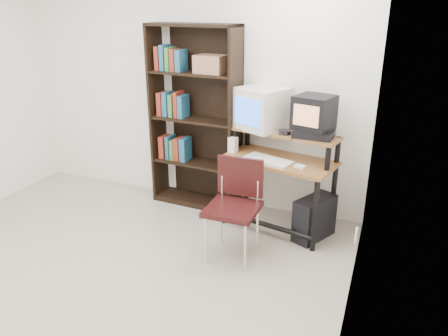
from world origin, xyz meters
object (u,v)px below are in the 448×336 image
(crt_tv, at_px, (314,112))
(school_chair, at_px, (235,198))
(bookshelf, at_px, (196,117))
(crt_monitor, at_px, (263,108))
(computer_desk, at_px, (280,165))
(pc_tower, at_px, (314,218))

(crt_tv, bearing_deg, school_chair, -110.94)
(school_chair, relative_size, bookshelf, 0.45)
(crt_monitor, height_order, bookshelf, bookshelf)
(computer_desk, height_order, crt_tv, crt_tv)
(pc_tower, distance_m, bookshelf, 1.64)
(crt_tv, bearing_deg, pc_tower, -41.17)
(crt_tv, xyz_separation_m, pc_tower, (0.11, -0.16, -1.00))
(bookshelf, bearing_deg, computer_desk, -9.40)
(crt_tv, height_order, bookshelf, bookshelf)
(crt_monitor, relative_size, bookshelf, 0.30)
(crt_monitor, xyz_separation_m, pc_tower, (0.63, -0.27, -0.97))
(computer_desk, xyz_separation_m, pc_tower, (0.39, -0.10, -0.46))
(pc_tower, height_order, bookshelf, bookshelf)
(computer_desk, xyz_separation_m, school_chair, (-0.23, -0.63, -0.13))
(computer_desk, distance_m, crt_tv, 0.61)
(computer_desk, relative_size, school_chair, 1.31)
(school_chair, bearing_deg, pc_tower, 40.15)
(crt_tv, height_order, school_chair, crt_tv)
(school_chair, bearing_deg, crt_tv, 52.92)
(crt_monitor, xyz_separation_m, bookshelf, (-0.77, 0.07, -0.17))
(crt_tv, relative_size, pc_tower, 0.90)
(computer_desk, height_order, bookshelf, bookshelf)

